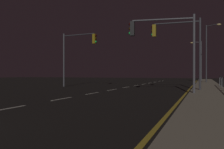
% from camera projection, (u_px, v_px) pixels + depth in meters
% --- Properties ---
extents(ground_plane, '(112.00, 112.00, 0.00)m').
position_uv_depth(ground_plane, '(114.00, 89.00, 21.49)').
color(ground_plane, black).
rests_on(ground_plane, ground).
extents(sidewalk_right, '(2.58, 77.00, 0.14)m').
position_uv_depth(sidewalk_right, '(209.00, 91.00, 18.89)').
color(sidewalk_right, gray).
rests_on(sidewalk_right, ground).
extents(lane_markings_center, '(0.14, 50.00, 0.01)m').
position_uv_depth(lane_markings_center, '(126.00, 87.00, 24.78)').
color(lane_markings_center, silver).
rests_on(lane_markings_center, ground).
extents(lane_edge_line, '(0.14, 53.00, 0.01)m').
position_uv_depth(lane_edge_line, '(191.00, 88.00, 24.11)').
color(lane_edge_line, gold).
rests_on(lane_edge_line, ground).
extents(traffic_light_mid_left, '(3.81, 0.34, 5.46)m').
position_uv_depth(traffic_light_mid_left, '(178.00, 40.00, 19.49)').
color(traffic_light_mid_left, '#38383D').
rests_on(traffic_light_mid_left, sidewalk_right).
extents(traffic_light_mid_right, '(4.05, 0.73, 5.56)m').
position_uv_depth(traffic_light_mid_right, '(77.00, 49.00, 25.50)').
color(traffic_light_mid_right, '#4C4C51').
rests_on(traffic_light_mid_right, ground).
extents(traffic_light_overhead_east, '(4.24, 0.78, 5.00)m').
position_uv_depth(traffic_light_overhead_east, '(164.00, 38.00, 16.24)').
color(traffic_light_overhead_east, '#4C4C51').
rests_on(traffic_light_overhead_east, sidewalk_right).
extents(street_lamp_across_street, '(1.93, 1.68, 8.03)m').
position_uv_depth(street_lamp_across_street, '(208.00, 48.00, 34.93)').
color(street_lamp_across_street, '#38383D').
rests_on(street_lamp_across_street, sidewalk_right).
extents(street_lamp_median, '(1.81, 0.70, 6.62)m').
position_uv_depth(street_lamp_median, '(199.00, 57.00, 41.82)').
color(street_lamp_median, '#4C4C51').
rests_on(street_lamp_median, sidewalk_right).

